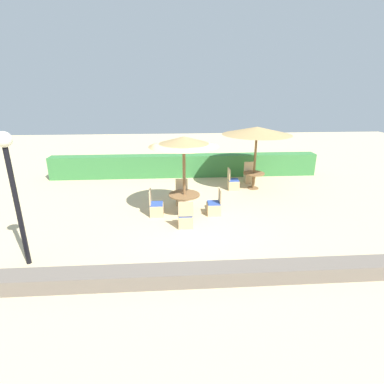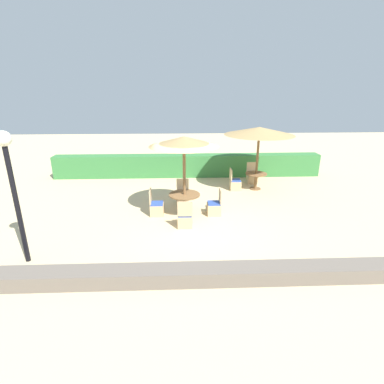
{
  "view_description": "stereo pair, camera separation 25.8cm",
  "coord_description": "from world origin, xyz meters",
  "px_view_note": "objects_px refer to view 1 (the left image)",
  "views": [
    {
      "loc": [
        -0.65,
        -8.83,
        4.23
      ],
      "look_at": [
        0.0,
        0.6,
        0.9
      ],
      "focal_mm": 28.0,
      "sensor_mm": 36.0,
      "label": 1
    },
    {
      "loc": [
        -0.39,
        -8.84,
        4.23
      ],
      "look_at": [
        0.0,
        0.6,
        0.9
      ],
      "focal_mm": 28.0,
      "sensor_mm": 36.0,
      "label": 2
    }
  ],
  "objects_px": {
    "lamp_post": "(11,174)",
    "patio_chair_back_right_north": "(249,177)",
    "patio_chair_center_south": "(186,219)",
    "patio_chair_back_right_west": "(233,184)",
    "round_table_center": "(184,199)",
    "patio_chair_center_east": "(214,207)",
    "patio_chair_center_west": "(156,208)",
    "patio_chair_center_north": "(182,197)",
    "round_table_back_right": "(254,177)",
    "parasol_back_right": "(257,131)",
    "parasol_center": "(184,142)"
  },
  "relations": [
    {
      "from": "patio_chair_back_right_west",
      "to": "patio_chair_center_north",
      "type": "bearing_deg",
      "value": -55.91
    },
    {
      "from": "lamp_post",
      "to": "patio_chair_center_south",
      "type": "xyz_separation_m",
      "value": [
        4.07,
        1.82,
        -2.09
      ]
    },
    {
      "from": "patio_chair_center_west",
      "to": "parasol_center",
      "type": "bearing_deg",
      "value": 90.4
    },
    {
      "from": "patio_chair_center_west",
      "to": "round_table_back_right",
      "type": "distance_m",
      "value": 4.9
    },
    {
      "from": "patio_chair_back_right_north",
      "to": "patio_chair_back_right_west",
      "type": "xyz_separation_m",
      "value": [
        -0.97,
        -0.97,
        0.0
      ]
    },
    {
      "from": "patio_chair_center_south",
      "to": "patio_chair_center_east",
      "type": "xyz_separation_m",
      "value": [
        1.05,
        0.93,
        0.0
      ]
    },
    {
      "from": "patio_chair_center_south",
      "to": "patio_chair_back_right_west",
      "type": "xyz_separation_m",
      "value": [
        2.23,
        3.56,
        0.0
      ]
    },
    {
      "from": "patio_chair_back_right_west",
      "to": "parasol_center",
      "type": "bearing_deg",
      "value": -40.81
    },
    {
      "from": "patio_chair_center_north",
      "to": "parasol_center",
      "type": "bearing_deg",
      "value": 92.77
    },
    {
      "from": "patio_chair_center_west",
      "to": "patio_chair_back_right_north",
      "type": "height_order",
      "value": "same"
    },
    {
      "from": "round_table_back_right",
      "to": "patio_chair_back_right_west",
      "type": "distance_m",
      "value": 0.96
    },
    {
      "from": "round_table_center",
      "to": "patio_chair_back_right_north",
      "type": "bearing_deg",
      "value": 47.94
    },
    {
      "from": "patio_chair_center_south",
      "to": "patio_chair_back_right_west",
      "type": "bearing_deg",
      "value": 57.92
    },
    {
      "from": "patio_chair_center_south",
      "to": "patio_chair_center_east",
      "type": "bearing_deg",
      "value": 41.64
    },
    {
      "from": "patio_chair_back_right_north",
      "to": "patio_chair_center_west",
      "type": "bearing_deg",
      "value": 40.39
    },
    {
      "from": "patio_chair_center_west",
      "to": "parasol_back_right",
      "type": "relative_size",
      "value": 0.32
    },
    {
      "from": "patio_chair_center_west",
      "to": "round_table_center",
      "type": "bearing_deg",
      "value": 90.4
    },
    {
      "from": "patio_chair_center_south",
      "to": "patio_chair_center_west",
      "type": "bearing_deg",
      "value": 134.7
    },
    {
      "from": "round_table_back_right",
      "to": "patio_chair_back_right_west",
      "type": "bearing_deg",
      "value": -176.29
    },
    {
      "from": "lamp_post",
      "to": "patio_chair_back_right_north",
      "type": "height_order",
      "value": "lamp_post"
    },
    {
      "from": "patio_chair_center_south",
      "to": "parasol_back_right",
      "type": "height_order",
      "value": "parasol_back_right"
    },
    {
      "from": "round_table_center",
      "to": "parasol_center",
      "type": "bearing_deg",
      "value": 90.0
    },
    {
      "from": "patio_chair_center_south",
      "to": "patio_chair_back_right_north",
      "type": "relative_size",
      "value": 1.0
    },
    {
      "from": "patio_chair_back_right_north",
      "to": "patio_chair_center_south",
      "type": "bearing_deg",
      "value": 54.71
    },
    {
      "from": "parasol_center",
      "to": "parasol_back_right",
      "type": "relative_size",
      "value": 0.94
    },
    {
      "from": "parasol_center",
      "to": "patio_chair_center_east",
      "type": "bearing_deg",
      "value": -2.98
    },
    {
      "from": "round_table_center",
      "to": "round_table_back_right",
      "type": "relative_size",
      "value": 1.17
    },
    {
      "from": "parasol_center",
      "to": "patio_chair_center_south",
      "type": "relative_size",
      "value": 2.93
    },
    {
      "from": "round_table_center",
      "to": "patio_chair_center_east",
      "type": "distance_m",
      "value": 1.09
    },
    {
      "from": "patio_chair_center_east",
      "to": "round_table_back_right",
      "type": "relative_size",
      "value": 1.02
    },
    {
      "from": "round_table_center",
      "to": "patio_chair_center_north",
      "type": "distance_m",
      "value": 1.09
    },
    {
      "from": "patio_chair_center_south",
      "to": "patio_chair_center_north",
      "type": "bearing_deg",
      "value": 91.19
    },
    {
      "from": "patio_chair_back_right_north",
      "to": "patio_chair_back_right_west",
      "type": "relative_size",
      "value": 1.0
    },
    {
      "from": "lamp_post",
      "to": "round_table_center",
      "type": "height_order",
      "value": "lamp_post"
    },
    {
      "from": "round_table_center",
      "to": "patio_chair_back_right_north",
      "type": "height_order",
      "value": "patio_chair_back_right_north"
    },
    {
      "from": "patio_chair_center_north",
      "to": "patio_chair_center_south",
      "type": "height_order",
      "value": "same"
    },
    {
      "from": "patio_chair_center_west",
      "to": "patio_chair_back_right_west",
      "type": "bearing_deg",
      "value": 128.91
    },
    {
      "from": "lamp_post",
      "to": "round_table_back_right",
      "type": "height_order",
      "value": "lamp_post"
    },
    {
      "from": "parasol_back_right",
      "to": "round_table_back_right",
      "type": "relative_size",
      "value": 3.16
    },
    {
      "from": "lamp_post",
      "to": "patio_chair_center_north",
      "type": "xyz_separation_m",
      "value": [
        4.03,
        3.84,
        -2.09
      ]
    },
    {
      "from": "patio_chair_center_west",
      "to": "patio_chair_center_east",
      "type": "relative_size",
      "value": 1.0
    },
    {
      "from": "round_table_center",
      "to": "patio_chair_center_north",
      "type": "relative_size",
      "value": 1.15
    },
    {
      "from": "patio_chair_center_south",
      "to": "parasol_back_right",
      "type": "xyz_separation_m",
      "value": [
        3.15,
        3.62,
        2.24
      ]
    },
    {
      "from": "parasol_center",
      "to": "round_table_back_right",
      "type": "xyz_separation_m",
      "value": [
        3.14,
        2.63,
        -2.02
      ]
    },
    {
      "from": "round_table_back_right",
      "to": "patio_chair_center_south",
      "type": "bearing_deg",
      "value": -131.03
    },
    {
      "from": "lamp_post",
      "to": "patio_chair_center_east",
      "type": "bearing_deg",
      "value": 28.28
    },
    {
      "from": "patio_chair_center_west",
      "to": "patio_chair_center_east",
      "type": "xyz_separation_m",
      "value": [
        2.01,
        -0.05,
        0.0
      ]
    },
    {
      "from": "parasol_center",
      "to": "patio_chair_center_north",
      "type": "height_order",
      "value": "parasol_center"
    },
    {
      "from": "parasol_center",
      "to": "patio_chair_back_right_north",
      "type": "relative_size",
      "value": 2.93
    },
    {
      "from": "patio_chair_center_west",
      "to": "patio_chair_back_right_north",
      "type": "relative_size",
      "value": 1.0
    }
  ]
}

